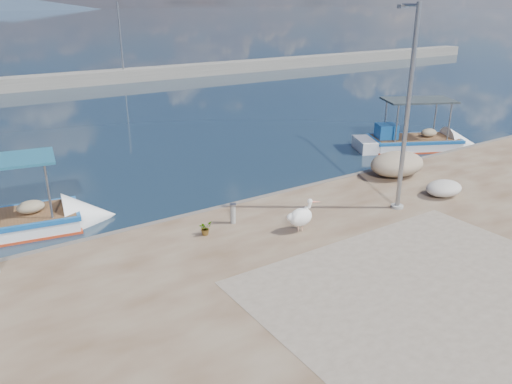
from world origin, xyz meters
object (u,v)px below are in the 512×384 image
object	(u,v)px
pelican	(301,216)
lamp_post	(406,118)
boat_right	(413,144)
bollard_near	(233,213)
boat_left	(7,227)

from	to	relation	value
pelican	lamp_post	xyz separation A→B (m)	(4.14, -0.35, 2.78)
boat_right	lamp_post	world-z (taller)	lamp_post
boat_right	pelican	distance (m)	13.57
boat_right	bollard_near	bearing A→B (deg)	-137.47
boat_left	boat_right	xyz separation A→B (m)	(20.17, -0.50, 0.00)
boat_left	lamp_post	xyz separation A→B (m)	(12.05, -6.59, 3.56)
boat_right	pelican	world-z (taller)	boat_right
boat_left	bollard_near	bearing A→B (deg)	-25.62
lamp_post	bollard_near	world-z (taller)	lamp_post
pelican	lamp_post	size ratio (longest dim) A/B	0.16
boat_left	pelican	size ratio (longest dim) A/B	5.78
pelican	bollard_near	world-z (taller)	pelican
boat_right	boat_left	bearing A→B (deg)	-155.02
pelican	lamp_post	bearing A→B (deg)	12.42
lamp_post	pelican	bearing A→B (deg)	175.21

